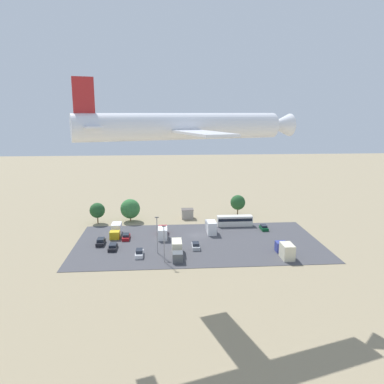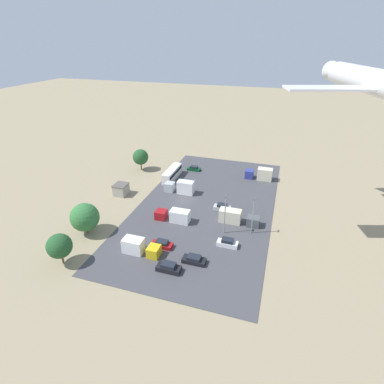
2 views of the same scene
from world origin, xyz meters
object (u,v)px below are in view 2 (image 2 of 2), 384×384
(parked_truck_0, at_px, (175,216))
(parked_truck_4, at_px, (139,247))
(parked_car_2, at_px, (227,243))
(shed_building, at_px, (121,189))
(parked_car_4, at_px, (222,207))
(bus, at_px, (172,173))
(parked_car_0, at_px, (194,260))
(parked_car_5, at_px, (169,268))
(parked_truck_2, at_px, (260,174))
(parked_truck_1, at_px, (181,187))
(parked_truck_3, at_px, (237,217))
(parked_car_3, at_px, (162,244))
(airplane, at_px, (378,83))
(parked_car_1, at_px, (194,169))

(parked_truck_0, distance_m, parked_truck_4, 13.06)
(parked_car_2, bearing_deg, shed_building, -112.87)
(parked_truck_0, bearing_deg, parked_car_4, -48.52)
(parked_truck_0, height_order, parked_truck_4, parked_truck_4)
(bus, xyz_separation_m, parked_car_4, (13.16, 18.08, -1.03))
(parked_car_0, height_order, parked_truck_4, parked_truck_4)
(parked_truck_0, bearing_deg, bus, 22.35)
(shed_building, distance_m, parked_truck_4, 25.91)
(parked_car_5, relative_size, parked_truck_4, 0.60)
(parked_car_4, bearing_deg, parked_car_0, 177.73)
(parked_car_5, xyz_separation_m, parked_truck_4, (-3.00, -7.32, 0.67))
(parked_truck_0, bearing_deg, parked_car_5, -163.21)
(shed_building, height_order, parked_car_0, shed_building)
(shed_building, relative_size, parked_truck_4, 0.51)
(shed_building, distance_m, parked_truck_2, 40.24)
(parked_car_0, height_order, parked_truck_1, parked_truck_1)
(parked_car_0, distance_m, parked_truck_3, 16.55)
(parked_car_3, distance_m, parked_truck_4, 4.69)
(parked_car_4, relative_size, airplane, 0.11)
(parked_car_5, bearing_deg, parked_car_2, 140.02)
(airplane, bearing_deg, parked_car_2, -170.44)
(parked_car_5, bearing_deg, bus, -159.97)
(parked_car_5, distance_m, parked_truck_3, 21.20)
(bus, relative_size, parked_truck_1, 1.30)
(parked_car_1, distance_m, parked_car_4, 24.98)
(parked_car_0, xyz_separation_m, parked_car_2, (-6.80, 4.95, 0.10))
(parked_car_4, height_order, airplane, airplane)
(parked_car_3, relative_size, parked_car_5, 0.96)
(bus, bearing_deg, airplane, -20.27)
(parked_truck_2, xyz_separation_m, parked_truck_4, (41.51, -18.79, -0.25))
(shed_building, distance_m, airplane, 60.75)
(bus, relative_size, airplane, 0.28)
(parked_truck_2, bearing_deg, airplane, -141.51)
(parked_car_1, xyz_separation_m, parked_car_2, (34.57, 17.84, 0.10))
(parked_car_5, xyz_separation_m, parked_truck_1, (-29.39, -7.98, 0.92))
(shed_building, height_order, parked_truck_1, parked_truck_1)
(shed_building, bearing_deg, parked_car_2, 67.13)
(parked_truck_2, bearing_deg, parked_truck_1, 127.87)
(parked_car_0, relative_size, parked_truck_3, 0.49)
(parked_truck_0, height_order, parked_truck_2, parked_truck_2)
(parked_truck_2, bearing_deg, parked_car_1, 88.91)
(parked_car_4, bearing_deg, shed_building, 90.74)
(parked_car_2, xyz_separation_m, parked_car_4, (-13.69, -4.14, -0.06))
(parked_truck_0, distance_m, parked_truck_3, 14.07)
(parked_truck_2, distance_m, airplane, 41.90)
(parked_truck_3, relative_size, airplane, 0.24)
(parked_truck_1, distance_m, parked_truck_3, 19.68)
(bus, bearing_deg, parked_truck_4, -79.66)
(parked_car_2, relative_size, parked_truck_3, 0.46)
(parked_truck_3, xyz_separation_m, parked_truck_4, (16.24, -16.20, -0.05))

